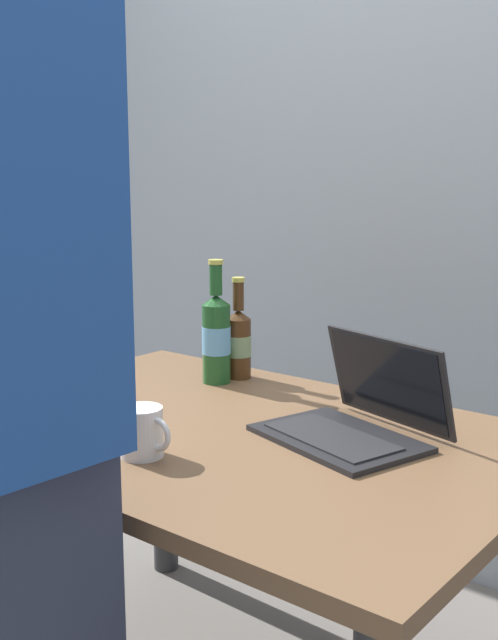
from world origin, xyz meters
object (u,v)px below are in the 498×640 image
beer_bottle_brown (216,336)px  laptop (357,416)px  coffee_mug (142,432)px  beer_bottle_dark (238,341)px

beer_bottle_brown → laptop: bearing=-15.4°
laptop → coffee_mug: laptop is taller
laptop → beer_bottle_brown: (-0.53, 0.14, 0.08)m
beer_bottle_dark → beer_bottle_brown: beer_bottle_brown is taller
laptop → coffee_mug: bearing=-126.1°
beer_bottle_dark → beer_bottle_brown: (-0.02, -0.07, 0.03)m
coffee_mug → beer_bottle_dark: bearing=112.1°
laptop → beer_bottle_dark: beer_bottle_dark is taller
beer_bottle_dark → beer_bottle_brown: 0.08m
laptop → beer_bottle_dark: (-0.51, 0.22, 0.06)m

